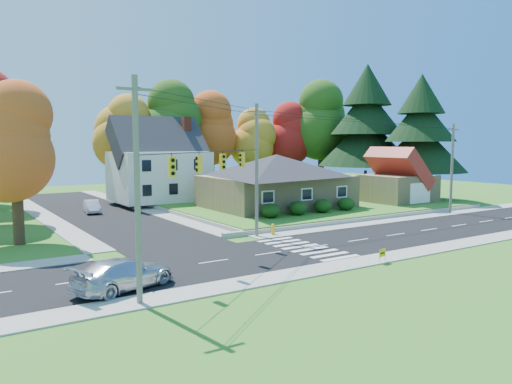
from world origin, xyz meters
TOP-DOWN VIEW (x-y plane):
  - ground at (0.00, 0.00)m, footprint 120.00×120.00m
  - road_main at (0.00, 0.00)m, footprint 90.00×8.00m
  - road_cross at (-8.00, 26.00)m, footprint 8.00×44.00m
  - sidewalk_north at (0.00, 5.00)m, footprint 90.00×2.00m
  - sidewalk_south at (0.00, -5.00)m, footprint 90.00×2.00m
  - lawn at (13.00, 21.00)m, footprint 30.00×30.00m
  - ranch_house at (8.00, 16.00)m, footprint 14.60×10.60m
  - colonial_house at (0.04, 28.00)m, footprint 10.40×8.40m
  - garage at (22.00, 11.99)m, footprint 7.30×6.30m
  - hedge_row at (7.50, 9.80)m, footprint 10.70×1.70m
  - traffic_infrastructure at (-0.15, 1.35)m, footprint 38.10×10.66m
  - tree_lot_0 at (-2.00, 34.00)m, footprint 6.72×6.72m
  - tree_lot_1 at (4.00, 33.00)m, footprint 7.84×7.84m
  - tree_lot_2 at (10.00, 34.00)m, footprint 7.28×7.28m
  - tree_lot_3 at (16.00, 33.00)m, footprint 6.16×6.16m
  - tree_lot_4 at (22.00, 32.00)m, footprint 6.72×6.72m
  - tree_lot_5 at (26.00, 30.00)m, footprint 8.40×8.40m
  - conifer_east_a at (27.00, 22.00)m, footprint 12.80×12.80m
  - conifer_east_b at (28.00, 14.00)m, footprint 11.20×11.20m
  - tree_west_0 at (-17.00, 12.00)m, footprint 6.16×6.16m
  - silver_sedan at (-14.37, -2.67)m, footprint 5.73×3.79m
  - white_car at (-8.48, 25.04)m, footprint 1.91×4.05m
  - fire_hydrant at (-0.09, 5.06)m, footprint 0.52×0.40m
  - yard_sign at (0.21, -5.80)m, footprint 0.66×0.18m

SIDE VIEW (x-z plane):
  - ground at x=0.00m, z-range 0.00..0.00m
  - road_main at x=0.00m, z-range 0.00..0.02m
  - road_cross at x=-8.00m, z-range 0.00..0.02m
  - sidewalk_north at x=0.00m, z-range 0.00..0.08m
  - sidewalk_south at x=0.00m, z-range 0.00..0.08m
  - lawn at x=13.00m, z-range 0.00..0.50m
  - fire_hydrant at x=-0.09m, z-range -0.02..0.88m
  - yard_sign at x=0.21m, z-range 0.18..1.02m
  - white_car at x=-8.48m, z-range 0.02..1.30m
  - silver_sedan at x=-14.37m, z-range 0.02..1.56m
  - hedge_row at x=7.50m, z-range 0.50..1.77m
  - garage at x=22.00m, z-range 0.54..5.14m
  - ranch_house at x=8.00m, z-range 0.57..5.97m
  - colonial_house at x=0.04m, z-range -0.22..9.38m
  - traffic_infrastructure at x=-0.15m, z-range 0.15..10.15m
  - tree_west_0 at x=-17.00m, z-range 1.42..12.89m
  - tree_lot_3 at x=16.00m, z-range 1.92..13.39m
  - conifer_east_b at x=28.00m, z-range 0.86..15.70m
  - tree_lot_0 at x=-2.00m, z-range 2.05..14.56m
  - tree_lot_4 at x=22.00m, z-range 2.05..14.56m
  - tree_lot_2 at x=10.00m, z-range 2.18..15.74m
  - conifer_east_a at x=27.00m, z-range 0.91..17.87m
  - tree_lot_1 at x=4.00m, z-range 2.31..16.91m
  - tree_lot_5 at x=26.00m, z-range 2.45..18.09m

